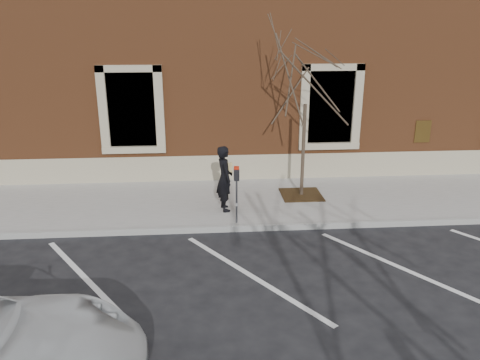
{
  "coord_description": "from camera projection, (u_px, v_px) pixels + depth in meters",
  "views": [
    {
      "loc": [
        -0.85,
        -10.48,
        4.82
      ],
      "look_at": [
        0.0,
        0.6,
        1.1
      ],
      "focal_mm": 35.0,
      "sensor_mm": 36.0,
      "label": 1
    }
  ],
  "objects": [
    {
      "name": "ground",
      "position": [
        242.0,
        230.0,
        11.5
      ],
      "size": [
        120.0,
        120.0,
        0.0
      ],
      "primitive_type": "plane",
      "color": "#28282B",
      "rests_on": "ground"
    },
    {
      "name": "sidewalk_near",
      "position": [
        237.0,
        202.0,
        13.13
      ],
      "size": [
        40.0,
        3.5,
        0.15
      ],
      "primitive_type": "cube",
      "color": "#B4B0A9",
      "rests_on": "ground"
    },
    {
      "name": "curb_near",
      "position": [
        242.0,
        228.0,
        11.43
      ],
      "size": [
        40.0,
        0.12,
        0.15
      ],
      "primitive_type": "cube",
      "color": "#9E9E99",
      "rests_on": "ground"
    },
    {
      "name": "parking_stripes",
      "position": [
        251.0,
        275.0,
        9.42
      ],
      "size": [
        28.0,
        4.4,
        0.01
      ],
      "primitive_type": null,
      "color": "silver",
      "rests_on": "ground"
    },
    {
      "name": "building_civic",
      "position": [
        226.0,
        47.0,
        17.55
      ],
      "size": [
        40.0,
        8.62,
        8.0
      ],
      "color": "brown",
      "rests_on": "ground"
    },
    {
      "name": "man",
      "position": [
        224.0,
        178.0,
        12.11
      ],
      "size": [
        0.54,
        0.7,
        1.73
      ],
      "primitive_type": "imported",
      "rotation": [
        0.0,
        0.0,
        1.78
      ],
      "color": "black",
      "rests_on": "sidewalk_near"
    },
    {
      "name": "parking_meter",
      "position": [
        237.0,
        184.0,
        11.24
      ],
      "size": [
        0.13,
        0.1,
        1.45
      ],
      "rotation": [
        0.0,
        0.0,
        -0.19
      ],
      "color": "#595B60",
      "rests_on": "sidewalk_near"
    },
    {
      "name": "tree_grate",
      "position": [
        301.0,
        195.0,
        13.41
      ],
      "size": [
        1.14,
        1.14,
        0.03
      ],
      "primitive_type": "cube",
      "color": "#372511",
      "rests_on": "sidewalk_near"
    },
    {
      "name": "sapling",
      "position": [
        306.0,
        77.0,
        12.36
      ],
      "size": [
        2.85,
        2.85,
        4.75
      ],
      "color": "#4C3A2E",
      "rests_on": "sidewalk_near"
    }
  ]
}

